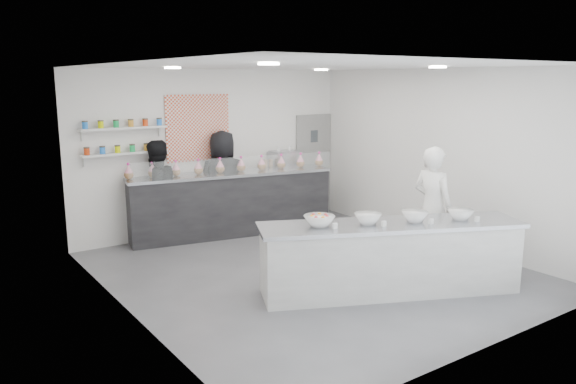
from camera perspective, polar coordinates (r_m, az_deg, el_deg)
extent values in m
plane|color=#515156|center=(8.47, 2.45, -8.05)|extent=(6.00, 6.00, 0.00)
plane|color=white|center=(7.99, 2.63, 12.70)|extent=(6.00, 6.00, 0.00)
plane|color=white|center=(10.61, -7.41, 4.15)|extent=(5.50, 0.00, 5.50)
plane|color=white|center=(6.80, -16.17, -0.21)|extent=(0.00, 6.00, 6.00)
plane|color=white|center=(9.99, 15.16, 3.42)|extent=(0.00, 6.00, 6.00)
cube|color=gray|center=(11.87, 2.59, 2.81)|extent=(0.88, 0.04, 2.10)
cube|color=red|center=(10.38, -9.13, 6.45)|extent=(1.25, 0.03, 1.20)
cube|color=silver|center=(9.82, -16.24, 3.81)|extent=(1.45, 0.22, 0.04)
cube|color=silver|center=(9.77, -16.38, 6.25)|extent=(1.45, 0.22, 0.04)
cylinder|color=white|center=(6.36, -1.98, 12.87)|extent=(0.24, 0.24, 0.02)
cylinder|color=white|center=(8.23, 14.97, 12.15)|extent=(0.24, 0.24, 0.02)
cylinder|color=white|center=(8.66, -11.64, 12.24)|extent=(0.24, 0.24, 0.02)
cylinder|color=white|center=(10.11, 3.40, 12.29)|extent=(0.24, 0.24, 0.02)
cube|color=#B2B1AD|center=(7.65, 10.33, -6.59)|extent=(3.53, 2.19, 0.96)
cube|color=black|center=(10.33, -5.76, -1.17)|extent=(3.81, 1.37, 1.16)
cube|color=white|center=(9.89, -5.24, 2.64)|extent=(3.64, 0.70, 0.32)
cube|color=#B2B1AD|center=(11.38, 0.16, -0.44)|extent=(1.31, 0.42, 0.97)
cube|color=#93969E|center=(11.19, -0.41, 3.01)|extent=(0.57, 0.40, 0.44)
imported|color=white|center=(8.72, 14.48, -1.52)|extent=(0.49, 0.70, 1.85)
imported|color=black|center=(9.93, -13.23, -0.04)|extent=(1.04, 0.91, 1.80)
imported|color=black|center=(10.46, -6.61, 1.04)|extent=(1.07, 0.86, 1.90)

